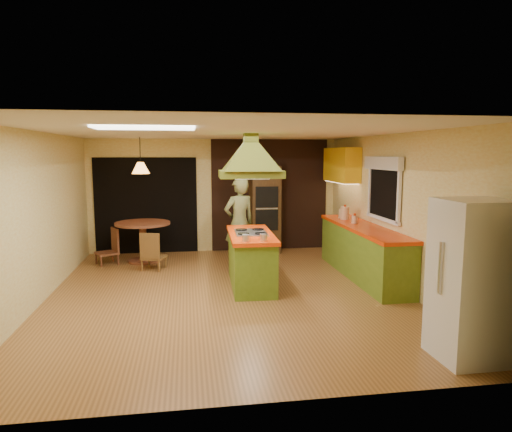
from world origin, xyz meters
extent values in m
plane|color=#986431|center=(0.00, 0.00, 0.00)|extent=(6.50, 6.50, 0.00)
plane|color=beige|center=(0.00, 3.25, 1.25)|extent=(5.50, 0.00, 5.50)
plane|color=beige|center=(0.00, -3.25, 1.25)|extent=(5.50, 0.00, 5.50)
plane|color=beige|center=(-2.75, 0.00, 1.25)|extent=(0.00, 6.50, 6.50)
plane|color=beige|center=(2.75, 0.00, 1.25)|extent=(0.00, 6.50, 6.50)
plane|color=silver|center=(0.00, 0.00, 2.50)|extent=(6.50, 6.50, 0.00)
cube|color=#381E14|center=(1.25, 3.23, 1.25)|extent=(2.64, 0.03, 2.50)
cube|color=black|center=(-1.50, 3.23, 1.05)|extent=(2.20, 0.03, 2.10)
cube|color=olive|center=(2.45, 0.60, 0.43)|extent=(0.58, 3.00, 0.86)
cube|color=#E53807|center=(2.45, 0.60, 0.89)|extent=(0.62, 3.05, 0.06)
cube|color=yellow|center=(2.57, 2.20, 1.95)|extent=(0.34, 1.40, 0.70)
cube|color=black|center=(2.72, 0.40, 1.55)|extent=(0.03, 1.16, 0.96)
cube|color=white|center=(2.67, 0.40, 2.02)|extent=(0.10, 1.35, 0.22)
cube|color=white|center=(-1.10, -1.20, 2.48)|extent=(1.20, 0.60, 0.03)
cube|color=olive|center=(0.42, 0.38, 0.41)|extent=(0.71, 1.71, 0.82)
cube|color=#FB3F08|center=(0.42, 0.38, 0.85)|extent=(0.77, 1.79, 0.06)
cube|color=silver|center=(0.42, 0.38, 0.89)|extent=(0.54, 0.76, 0.02)
cube|color=#5B6519|center=(0.42, 0.38, 1.85)|extent=(1.03, 0.76, 0.12)
pyramid|color=#5B6519|center=(0.42, 0.38, 2.36)|extent=(1.03, 0.76, 0.45)
cube|color=#5B6519|center=(0.42, 0.38, 2.43)|extent=(0.22, 0.22, 0.14)
imported|color=brown|center=(0.37, 1.61, 0.87)|extent=(0.74, 0.62, 1.74)
cube|color=white|center=(2.33, -2.69, 0.86)|extent=(0.71, 0.68, 1.71)
cube|color=#4F3419|center=(1.08, 2.95, 0.96)|extent=(0.65, 0.60, 1.92)
cube|color=black|center=(1.08, 2.65, 1.26)|extent=(0.49, 0.03, 0.45)
cube|color=black|center=(1.08, 2.65, 0.76)|extent=(0.49, 0.03, 0.45)
cylinder|color=brown|center=(-1.51, 2.35, 0.79)|extent=(1.09, 1.09, 0.05)
cylinder|color=brown|center=(-1.51, 2.35, 0.41)|extent=(0.14, 0.14, 0.77)
cylinder|color=brown|center=(-1.51, 2.35, 0.03)|extent=(0.61, 0.61, 0.05)
cone|color=#FF9E3F|center=(-1.51, 2.35, 1.90)|extent=(0.38, 0.38, 0.22)
cylinder|color=beige|center=(2.40, 1.44, 1.04)|extent=(0.17, 0.17, 0.24)
cylinder|color=beige|center=(2.40, 1.60, 1.01)|extent=(0.17, 0.17, 0.18)
cylinder|color=beige|center=(2.40, 0.92, 0.99)|extent=(0.14, 0.14, 0.14)
camera|label=1|loc=(-0.61, -6.94, 2.17)|focal=32.00mm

